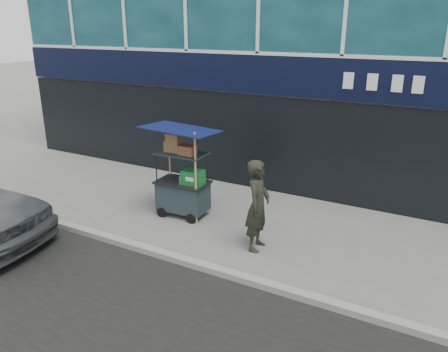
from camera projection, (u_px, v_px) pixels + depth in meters
The scene contains 4 objects.
ground at pixel (167, 252), 8.21m from camera, with size 80.00×80.00×0.00m, color slate.
curb at pixel (160, 254), 8.03m from camera, with size 80.00×0.18×0.12m, color gray.
vendor_cart at pixel (183, 185), 9.57m from camera, with size 1.56×1.13×2.05m.
vendor_man at pixel (258, 205), 8.08m from camera, with size 0.64×0.42×1.76m, color black.
Camera 1 is at (4.46, -5.86, 4.06)m, focal length 35.00 mm.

